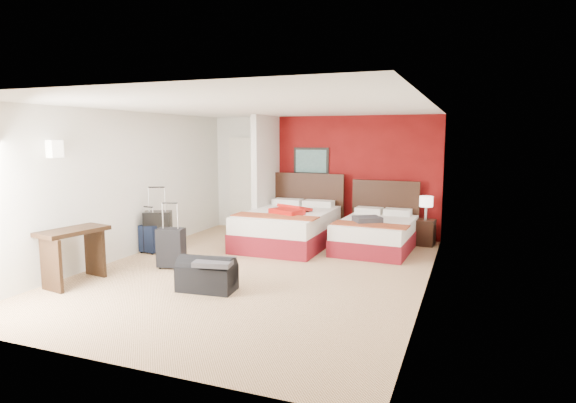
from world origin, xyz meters
The scene contains 17 objects.
ground centered at (0.00, 0.00, 0.00)m, with size 6.50×6.50×0.00m, color tan.
room_walls centered at (-1.40, 1.42, 1.26)m, with size 5.02×6.52×2.50m.
red_accent_panel centered at (0.75, 3.23, 1.25)m, with size 3.50×0.04×2.50m, color maroon.
partition_wall centered at (-1.00, 2.61, 1.25)m, with size 0.12×1.20×2.50m, color silver.
entry_door centered at (-1.75, 3.20, 1.02)m, with size 0.82×0.06×2.05m, color silver.
bed_left centered at (-0.22, 1.86, 0.33)m, with size 1.52×2.18×0.65m, color white.
bed_right centered at (1.42, 2.09, 0.27)m, with size 1.28×1.83×0.55m, color silver.
red_suitcase_open centered at (-0.12, 1.76, 0.70)m, with size 0.58×0.81×0.10m, color red.
jacket_bundle centered at (1.32, 1.79, 0.60)m, with size 0.46×0.37×0.11m, color #3C3C41.
nightstand centered at (2.23, 2.81, 0.25)m, with size 0.35×0.35×0.49m, color black.
table_lamp centered at (2.23, 2.81, 0.72)m, with size 0.25×0.25×0.45m, color white.
suitcase_black centered at (-2.21, 0.51, 0.36)m, with size 0.47×0.30×0.71m, color black.
suitcase_charcoal centered at (-1.36, -0.31, 0.30)m, with size 0.41×0.25×0.61m, color black.
suitcase_navy centered at (-2.30, 0.38, 0.24)m, with size 0.34×0.21×0.47m, color black.
duffel_bag centered at (-0.26, -1.09, 0.19)m, with size 0.77×0.41×0.39m, color black.
jacket_draped centered at (-0.11, -1.14, 0.42)m, with size 0.49×0.42×0.07m, color #3F3E43.
desk centered at (-2.18, -1.47, 0.39)m, with size 0.47×0.94×0.78m, color black.
Camera 1 is at (3.02, -6.53, 2.06)m, focal length 29.82 mm.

